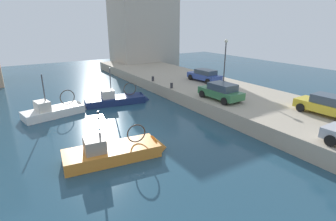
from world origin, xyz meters
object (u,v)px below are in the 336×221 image
object	(u,v)px
fishing_boat_white	(58,114)
mooring_bollard_north	(153,79)
parked_car_yellow	(328,105)
quay_streetlamp	(225,55)
fishing_boat_orange	(119,156)
parked_car_green	(221,91)
fishing_boat_navy	(119,102)
parked_car_blue	(205,75)
mooring_bollard_mid	(172,86)

from	to	relation	value
fishing_boat_white	mooring_bollard_north	bearing A→B (deg)	14.20
parked_car_yellow	quay_streetlamp	world-z (taller)	quay_streetlamp
fishing_boat_orange	parked_car_green	xyz separation A→B (m)	(10.87, 2.96, 1.86)
parked_car_yellow	parked_car_green	distance (m)	8.15
parked_car_yellow	quay_streetlamp	distance (m)	11.61
fishing_boat_navy	fishing_boat_white	world-z (taller)	fishing_boat_white
parked_car_blue	fishing_boat_orange	bearing A→B (deg)	-146.52
fishing_boat_white	parked_car_green	bearing A→B (deg)	-29.45
fishing_boat_navy	mooring_bollard_mid	bearing A→B (deg)	-17.56
parked_car_green	parked_car_yellow	bearing A→B (deg)	-61.84
fishing_boat_orange	mooring_bollard_mid	xyz separation A→B (m)	(9.46, 8.80, 1.38)
fishing_boat_white	fishing_boat_orange	size ratio (longest dim) A/B	0.91
parked_car_green	mooring_bollard_north	bearing A→B (deg)	98.13
parked_car_yellow	parked_car_green	xyz separation A→B (m)	(-3.85, 7.19, -0.00)
parked_car_blue	parked_car_yellow	bearing A→B (deg)	-89.00
parked_car_green	mooring_bollard_north	size ratio (longest dim) A/B	7.55
mooring_bollard_mid	parked_car_green	bearing A→B (deg)	-76.47
fishing_boat_navy	fishing_boat_orange	world-z (taller)	fishing_boat_navy
parked_car_blue	mooring_bollard_north	distance (m)	5.98
mooring_bollard_mid	mooring_bollard_north	distance (m)	4.00
fishing_boat_white	parked_car_yellow	world-z (taller)	fishing_boat_white
fishing_boat_white	mooring_bollard_north	world-z (taller)	fishing_boat_white
fishing_boat_white	parked_car_blue	world-z (taller)	fishing_boat_white
parked_car_blue	parked_car_green	world-z (taller)	parked_car_green
fishing_boat_orange	mooring_bollard_north	xyz separation A→B (m)	(9.46, 12.80, 1.38)
parked_car_yellow	parked_car_blue	distance (m)	13.80
parked_car_green	mooring_bollard_north	distance (m)	9.95
mooring_bollard_north	fishing_boat_orange	bearing A→B (deg)	-126.47
fishing_boat_navy	parked_car_yellow	size ratio (longest dim) A/B	1.54
quay_streetlamp	parked_car_green	bearing A→B (deg)	-135.69
parked_car_yellow	mooring_bollard_mid	xyz separation A→B (m)	(-5.25, 13.03, -0.48)
parked_car_blue	parked_car_green	bearing A→B (deg)	-118.60
mooring_bollard_north	parked_car_blue	bearing A→B (deg)	-32.80
parked_car_yellow	fishing_boat_orange	bearing A→B (deg)	163.97
parked_car_green	mooring_bollard_mid	bearing A→B (deg)	103.53
mooring_bollard_mid	mooring_bollard_north	size ratio (longest dim) A/B	1.00
fishing_boat_orange	fishing_boat_navy	bearing A→B (deg)	67.81
parked_car_yellow	mooring_bollard_north	world-z (taller)	parked_car_yellow
mooring_bollard_north	fishing_boat_navy	bearing A→B (deg)	-155.65
fishing_boat_white	mooring_bollard_north	distance (m)	11.50
fishing_boat_orange	quay_streetlamp	bearing A→B (deg)	25.17
fishing_boat_white	quay_streetlamp	xyz separation A→B (m)	(16.72, -2.90, 4.35)
quay_streetlamp	parked_car_blue	bearing A→B (deg)	104.51
parked_car_blue	mooring_bollard_north	world-z (taller)	parked_car_blue
parked_car_blue	fishing_boat_white	bearing A→B (deg)	178.47
fishing_boat_orange	quay_streetlamp	size ratio (longest dim) A/B	1.35
parked_car_green	quay_streetlamp	world-z (taller)	quay_streetlamp
parked_car_yellow	fishing_boat_white	bearing A→B (deg)	138.92
parked_car_green	mooring_bollard_mid	world-z (taller)	parked_car_green
fishing_boat_navy	mooring_bollard_north	bearing A→B (deg)	24.35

